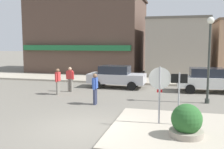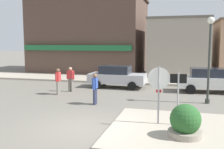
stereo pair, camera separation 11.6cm
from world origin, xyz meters
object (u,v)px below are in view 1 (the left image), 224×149
object	(u,v)px
planter	(186,124)
stop_sign	(160,88)
parked_car_nearest	(116,76)
parked_car_second	(208,80)
pedestrian_crossing_far	(95,88)
pedestrian_kerb_side	(70,78)
lamp_post	(210,47)
one_way_sign	(179,93)
pedestrian_crossing_near	(58,81)

from	to	relation	value
planter	stop_sign	bearing A→B (deg)	129.36
planter	parked_car_nearest	bearing A→B (deg)	116.01
parked_car_second	pedestrian_crossing_far	size ratio (longest dim) A/B	2.54
parked_car_second	pedestrian_kerb_side	size ratio (longest dim) A/B	2.54
lamp_post	pedestrian_crossing_far	size ratio (longest dim) A/B	2.82
parked_car_second	pedestrian_crossing_far	xyz separation A→B (m)	(-6.03, -5.08, 0.06)
lamp_post	parked_car_second	world-z (taller)	lamp_post
stop_sign	one_way_sign	xyz separation A→B (m)	(0.70, 0.03, -0.19)
lamp_post	pedestrian_kerb_side	distance (m)	8.70
planter	pedestrian_kerb_side	size ratio (longest dim) A/B	0.76
stop_sign	lamp_post	size ratio (longest dim) A/B	0.51
stop_sign	parked_car_second	bearing A→B (deg)	72.26
one_way_sign	pedestrian_crossing_near	distance (m)	8.67
parked_car_second	planter	bearing A→B (deg)	-99.85
parked_car_nearest	pedestrian_crossing_far	bearing A→B (deg)	-88.57
parked_car_nearest	pedestrian_crossing_near	bearing A→B (deg)	-130.80
pedestrian_crossing_near	pedestrian_crossing_far	distance (m)	3.59
pedestrian_crossing_near	parked_car_second	bearing A→B (deg)	19.17
parked_car_nearest	parked_car_second	xyz separation A→B (m)	(6.16, -0.20, 0.00)
planter	parked_car_nearest	xyz separation A→B (m)	(-4.57, 9.37, 0.25)
stop_sign	pedestrian_crossing_far	world-z (taller)	stop_sign
one_way_sign	pedestrian_crossing_near	xyz separation A→B (m)	(-7.20, 4.81, -0.46)
pedestrian_crossing_far	pedestrian_kerb_side	bearing A→B (deg)	131.67
one_way_sign	pedestrian_crossing_far	xyz separation A→B (m)	(-4.17, 2.88, -0.46)
planter	pedestrian_kerb_side	distance (m)	10.07
stop_sign	pedestrian_kerb_side	world-z (taller)	stop_sign
lamp_post	parked_car_second	distance (m)	3.99
planter	pedestrian_crossing_far	distance (m)	6.04
one_way_sign	parked_car_second	distance (m)	8.19
pedestrian_crossing_far	parked_car_second	bearing A→B (deg)	40.12
one_way_sign	planter	size ratio (longest dim) A/B	1.71
stop_sign	parked_car_nearest	distance (m)	8.98
parked_car_second	lamp_post	bearing A→B (deg)	-96.41
pedestrian_crossing_near	lamp_post	bearing A→B (deg)	-1.29
parked_car_second	pedestrian_crossing_far	world-z (taller)	pedestrian_crossing_far
parked_car_nearest	pedestrian_kerb_side	distance (m)	3.41
one_way_sign	pedestrian_crossing_far	distance (m)	5.09
one_way_sign	parked_car_nearest	xyz separation A→B (m)	(-4.30, 8.16, -0.52)
parked_car_second	pedestrian_crossing_near	size ratio (longest dim) A/B	2.54
stop_sign	parked_car_nearest	xyz separation A→B (m)	(-3.61, 8.19, -0.71)
planter	pedestrian_crossing_near	distance (m)	9.59
planter	parked_car_nearest	size ratio (longest dim) A/B	0.30
parked_car_nearest	pedestrian_crossing_far	world-z (taller)	pedestrian_crossing_far
planter	pedestrian_kerb_side	xyz separation A→B (m)	(-7.13, 7.10, 0.31)
stop_sign	pedestrian_kerb_side	bearing A→B (deg)	136.12
lamp_post	parked_car_nearest	size ratio (longest dim) A/B	1.13
pedestrian_crossing_near	pedestrian_kerb_side	xyz separation A→B (m)	(0.34, 1.09, 0.00)
stop_sign	pedestrian_crossing_near	distance (m)	8.13
pedestrian_crossing_far	lamp_post	bearing A→B (deg)	17.09
pedestrian_crossing_near	pedestrian_crossing_far	world-z (taller)	same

